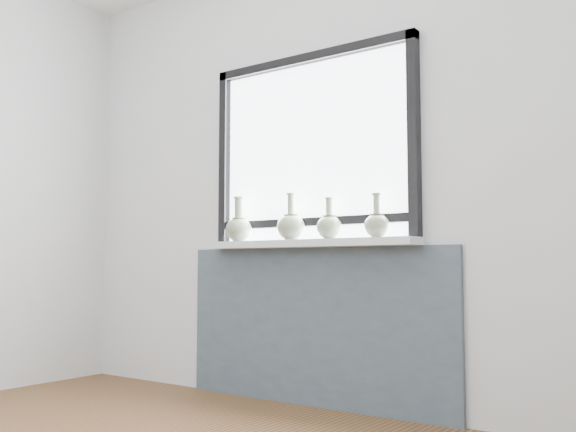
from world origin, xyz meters
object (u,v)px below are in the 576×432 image
Objects in this scene: windowsill at (305,244)px; vase_a at (239,227)px; vase_d at (377,224)px; vase_b at (291,225)px; vase_c at (329,226)px.

vase_a is (-0.45, -0.02, 0.10)m from windowsill.
vase_d is at bearing 1.10° from vase_a.
windowsill is 5.03× the size of vase_a.
vase_a is 1.16× the size of vase_d.
vase_a reaches higher than vase_d.
vase_a is 1.01× the size of vase_b.
vase_d is at bearing -0.14° from windowsill.
vase_a is 1.18× the size of vase_c.
vase_c is (0.24, 0.01, -0.01)m from vase_b.
windowsill is 0.45m from vase_d.
vase_c is 0.98× the size of vase_d.
vase_a is 0.61m from vase_c.
vase_c is at bearing 178.92° from vase_d.
vase_a is at bearing -177.88° from vase_c.
vase_b is (0.37, 0.01, -0.00)m from vase_a.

